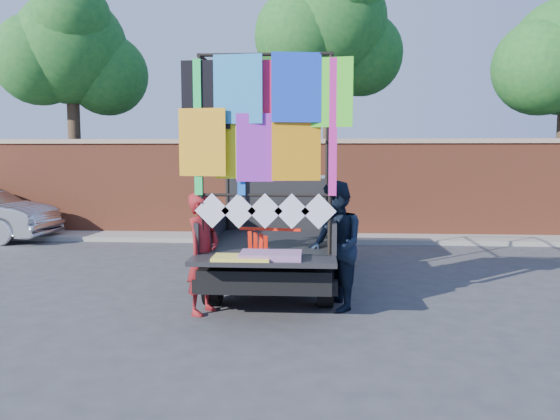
{
  "coord_description": "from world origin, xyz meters",
  "views": [
    {
      "loc": [
        0.63,
        -7.59,
        2.24
      ],
      "look_at": [
        0.11,
        0.2,
        1.42
      ],
      "focal_mm": 35.0,
      "sensor_mm": 36.0,
      "label": 1
    }
  ],
  "objects": [
    {
      "name": "man",
      "position": [
        0.91,
        0.11,
        0.92
      ],
      "size": [
        0.93,
        1.06,
        1.85
      ],
      "primitive_type": "imported",
      "rotation": [
        0.0,
        0.0,
        -1.28
      ],
      "color": "black",
      "rests_on": "ground"
    },
    {
      "name": "curb",
      "position": [
        0.0,
        6.3,
        0.06
      ],
      "size": [
        30.0,
        1.2,
        0.12
      ],
      "primitive_type": "cube",
      "color": "gray",
      "rests_on": "ground"
    },
    {
      "name": "tree_mid",
      "position": [
        1.02,
        8.12,
        5.7
      ],
      "size": [
        4.2,
        3.3,
        7.73
      ],
      "color": "#38281C",
      "rests_on": "ground"
    },
    {
      "name": "ground",
      "position": [
        0.0,
        0.0,
        0.0
      ],
      "size": [
        90.0,
        90.0,
        0.0
      ],
      "primitive_type": "plane",
      "color": "#38383A",
      "rests_on": "ground"
    },
    {
      "name": "streamer_bundle",
      "position": [
        -0.11,
        -0.05,
        1.0
      ],
      "size": [
        0.88,
        0.17,
        0.61
      ],
      "color": "red",
      "rests_on": "ground"
    },
    {
      "name": "pickup_truck",
      "position": [
        -0.05,
        2.46,
        0.9
      ],
      "size": [
        2.25,
        5.64,
        3.55
      ],
      "color": "black",
      "rests_on": "ground"
    },
    {
      "name": "brick_wall",
      "position": [
        0.0,
        7.0,
        1.33
      ],
      "size": [
        30.0,
        0.45,
        2.61
      ],
      "color": "#97472C",
      "rests_on": "ground"
    },
    {
      "name": "tree_left",
      "position": [
        -6.48,
        8.12,
        5.12
      ],
      "size": [
        4.2,
        3.3,
        7.05
      ],
      "color": "#38281C",
      "rests_on": "ground"
    },
    {
      "name": "woman",
      "position": [
        -0.93,
        -0.2,
        0.85
      ],
      "size": [
        0.6,
        0.72,
        1.7
      ],
      "primitive_type": "imported",
      "rotation": [
        0.0,
        0.0,
        1.21
      ],
      "color": "maroon",
      "rests_on": "ground"
    }
  ]
}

